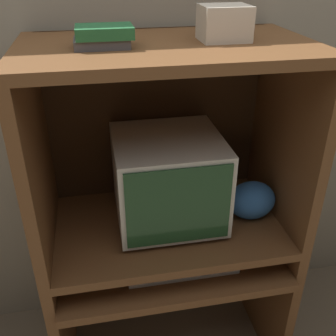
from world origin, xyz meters
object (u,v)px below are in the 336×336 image
Objects in this scene: book_stack at (103,36)px; snack_bag at (252,200)px; keyboard at (181,264)px; mouse at (246,254)px; crt_monitor at (168,179)px; storage_box at (224,23)px.

snack_bag is at bearing 0.69° from book_stack.
mouse reaches higher than keyboard.
snack_bag reaches higher than keyboard.
mouse is 0.37× the size of book_stack.
mouse is (0.28, 0.00, 0.00)m from keyboard.
mouse is (0.30, -0.16, -0.31)m from crt_monitor.
keyboard is at bearing -179.24° from mouse.
mouse is at bearing -113.50° from snack_bag.
snack_bag is (0.35, -0.05, -0.11)m from crt_monitor.
book_stack reaches higher than crt_monitor.
mouse is at bearing -27.55° from crt_monitor.
book_stack is 0.40m from storage_box.
book_stack is (-0.22, -0.06, 0.57)m from crt_monitor.
book_stack is (-0.24, 0.10, 0.88)m from keyboard.
crt_monitor is 0.37m from snack_bag.
storage_box reaches higher than crt_monitor.
keyboard is at bearing -140.74° from storage_box.
storage_box reaches higher than snack_bag.
snack_bag is at bearing 66.50° from mouse.
storage_box reaches higher than book_stack.
storage_box is at bearing -9.07° from crt_monitor.
mouse is 0.42× the size of storage_box.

